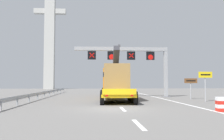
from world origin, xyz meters
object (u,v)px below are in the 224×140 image
Objects in this scene: bridge_pylon_distant at (50,25)px; overhead_lane_gantry at (132,57)px; tourist_info_sign_brown at (191,83)px; exit_sign_yellow at (205,79)px; heavy_haul_truck_yellow at (114,81)px.

overhead_lane_gantry is at bearing -65.02° from bridge_pylon_distant.
overhead_lane_gantry is 5.27× the size of tourist_info_sign_brown.
overhead_lane_gantry is 9.78m from exit_sign_yellow.
bridge_pylon_distant is at bearing 119.22° from tourist_info_sign_brown.
tourist_info_sign_brown is 0.06× the size of bridge_pylon_distant.
heavy_haul_truck_yellow is 8.40m from tourist_info_sign_brown.
overhead_lane_gantry is 0.33× the size of bridge_pylon_distant.
bridge_pylon_distant reaches higher than heavy_haul_truck_yellow.
exit_sign_yellow is at bearing -62.42° from bridge_pylon_distant.
exit_sign_yellow reaches higher than tourist_info_sign_brown.
heavy_haul_truck_yellow is 46.54m from bridge_pylon_distant.
overhead_lane_gantry reaches higher than tourist_info_sign_brown.
tourist_info_sign_brown is at bearing -60.78° from bridge_pylon_distant.
exit_sign_yellow is (8.38, -4.59, 0.14)m from heavy_haul_truck_yellow.
overhead_lane_gantry is 44.15m from bridge_pylon_distant.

